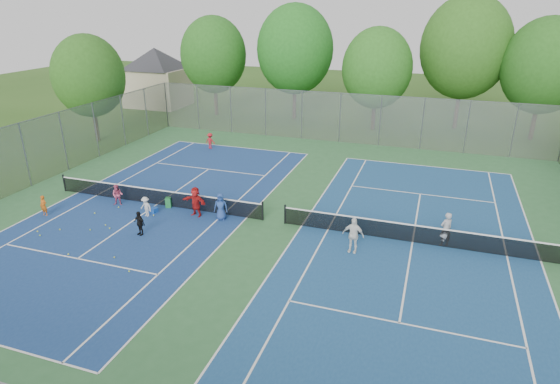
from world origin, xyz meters
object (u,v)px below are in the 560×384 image
Objects in this scene: ball_hopper at (168,203)px; instructor at (446,229)px; net_left at (156,197)px; ball_crate at (154,210)px; net_right at (413,234)px.

ball_hopper is 0.34× the size of instructor.
instructor is at bearing 0.57° from net_left.
net_left is 37.64× the size of ball_crate.
net_left is at bearing 113.86° from ball_crate.
ball_crate is 0.99m from ball_hopper.
ball_hopper is (-13.17, -0.12, -0.16)m from net_right.
ball_hopper is at bearing -35.62° from instructor.
ball_hopper reaches higher than ball_crate.
instructor is at bearing 6.29° from net_right.
net_right is at bearing -30.40° from instructor.
net_left reaches higher than ball_crate.
instructor is at bearing 4.46° from ball_crate.
ball_crate is (0.45, -1.01, -0.31)m from net_left.
instructor is (14.57, 0.27, 0.56)m from ball_hopper.
ball_crate is 0.59× the size of ball_hopper.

